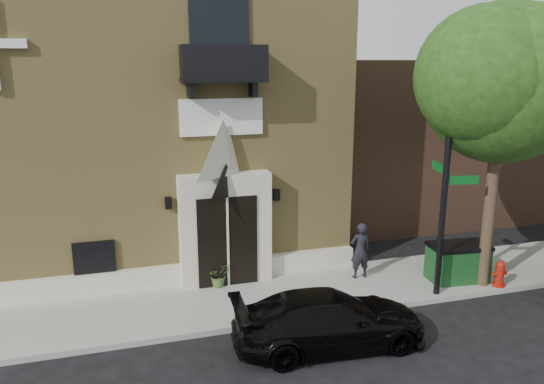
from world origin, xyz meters
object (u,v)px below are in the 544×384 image
(fire_hydrant, at_px, (500,274))
(pedestrian_near, at_px, (360,250))
(street_sign, at_px, (446,183))
(dumpster, at_px, (458,262))
(black_sedan, at_px, (330,320))

(fire_hydrant, xyz_separation_m, pedestrian_near, (-3.53, 1.71, 0.47))
(street_sign, xyz_separation_m, fire_hydrant, (1.95, -0.10, -2.75))
(pedestrian_near, bearing_deg, dumpster, 159.76)
(black_sedan, bearing_deg, pedestrian_near, -32.89)
(black_sedan, xyz_separation_m, fire_hydrant, (5.78, 1.39, -0.13))
(dumpster, relative_size, pedestrian_near, 1.05)
(black_sedan, relative_size, dumpster, 2.53)
(fire_hydrant, bearing_deg, black_sedan, -166.43)
(fire_hydrant, bearing_deg, dumpster, 140.29)
(black_sedan, height_order, street_sign, street_sign)
(dumpster, bearing_deg, street_sign, -143.56)
(street_sign, distance_m, dumpster, 2.85)
(black_sedan, xyz_separation_m, pedestrian_near, (2.24, 3.11, 0.34))
(dumpster, distance_m, pedestrian_near, 2.84)
(street_sign, distance_m, fire_hydrant, 3.37)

